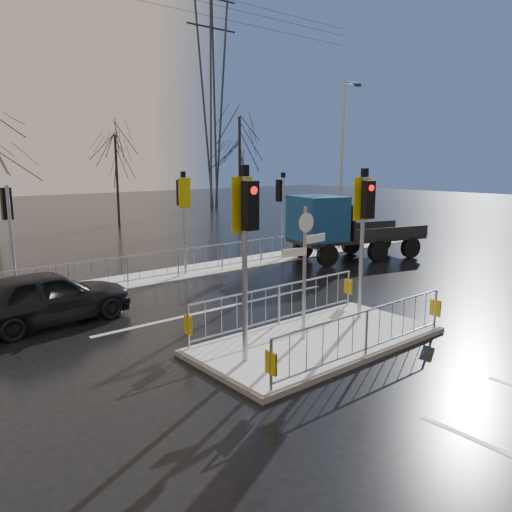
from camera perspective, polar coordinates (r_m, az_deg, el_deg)
ground at (r=12.02m, az=7.11°, el=-9.85°), size 120.00×120.00×0.00m
snow_verge at (r=18.71m, az=-12.43°, el=-2.49°), size 30.00×2.00×0.04m
lane_markings at (r=11.81m, az=8.30°, el=-10.24°), size 8.00×11.38×0.01m
traffic_island at (r=11.89m, az=7.08°, el=-8.09°), size 6.00×3.04×4.15m
far_kerb_fixtures at (r=18.21m, az=-11.00°, el=0.41°), size 18.00×0.65×3.83m
car_far_lane at (r=14.17m, az=-22.73°, el=-4.34°), size 4.42×2.06×1.46m
flatbed_truck at (r=21.69m, az=8.93°, el=3.37°), size 6.42×3.61×2.81m
tree_far_b at (r=34.73m, az=-15.68°, el=10.24°), size 3.25×3.25×6.14m
tree_far_c at (r=36.30m, az=-1.88°, el=12.15°), size 4.00×4.00×7.55m
street_lamp_right at (r=24.82m, az=9.87°, el=10.95°), size 1.25×0.18×8.00m
pylon_wires at (r=45.80m, az=-6.23°, el=19.18°), size 70.00×2.38×19.97m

